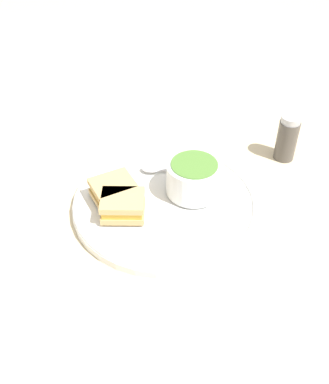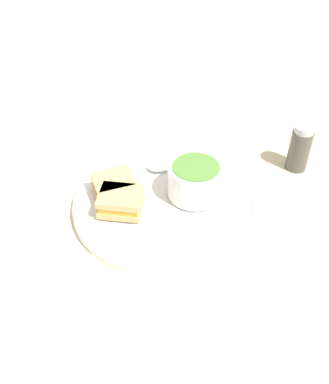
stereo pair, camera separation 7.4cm
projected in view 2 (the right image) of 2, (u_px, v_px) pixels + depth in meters
ground_plane at (164, 207)px, 0.76m from camera, size 2.40×2.40×0.00m
plate at (164, 203)px, 0.76m from camera, size 0.31×0.31×0.02m
soup_bowl at (195, 180)px, 0.74m from camera, size 0.09×0.09×0.06m
spoon at (162, 168)px, 0.81m from camera, size 0.06×0.10×0.01m
sandwich_half_near at (115, 185)px, 0.75m from camera, size 0.07×0.08×0.03m
sandwich_half_far at (121, 202)px, 0.72m from camera, size 0.08×0.08×0.03m
salt_shaker at (300, 148)px, 0.82m from camera, size 0.04×0.04×0.09m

